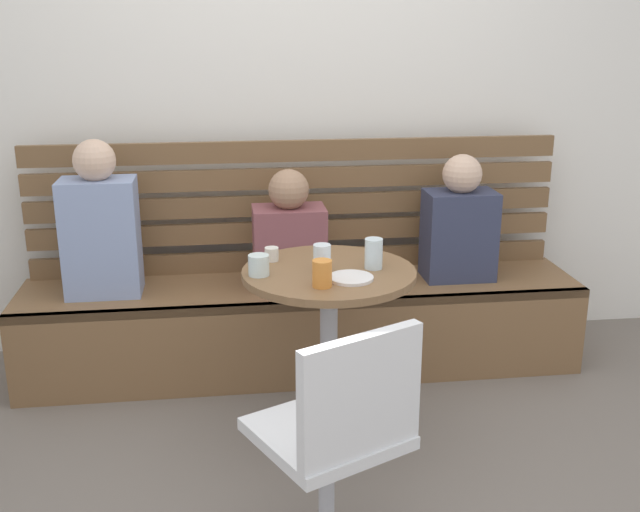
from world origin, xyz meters
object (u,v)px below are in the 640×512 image
object	(u,v)px
booth_bench	(303,326)
person_child_left	(459,225)
cup_tumbler_orange	(322,273)
white_chair	(339,444)
cup_glass_short	(259,265)
cup_espresso_small	(272,254)
person_adult	(100,227)
person_child_middle	(289,237)
cup_water_clear	(322,258)
plate_small	(351,278)
cafe_table	(329,323)
cup_glass_tall	(374,254)

from	to	relation	value
booth_bench	person_child_left	distance (m)	0.92
cup_tumbler_orange	person_child_left	bearing A→B (deg)	47.92
white_chair	cup_glass_short	xyz separation A→B (m)	(-0.19, 0.78, 0.32)
cup_espresso_small	person_child_left	bearing A→B (deg)	29.83
booth_bench	white_chair	distance (m)	1.52
person_child_left	cup_glass_short	bearing A→B (deg)	-144.58
person_adult	cup_glass_short	bearing A→B (deg)	-46.19
person_child_middle	cup_tumbler_orange	distance (m)	0.86
booth_bench	person_child_middle	world-z (taller)	person_child_middle
cup_glass_short	cup_water_clear	bearing A→B (deg)	1.27
plate_small	person_child_left	bearing A→B (deg)	50.31
cafe_table	cup_tumbler_orange	world-z (taller)	cup_tumbler_orange
person_child_middle	cup_glass_short	size ratio (longest dim) A/B	7.13
white_chair	person_child_middle	bearing A→B (deg)	90.29
cup_tumbler_orange	person_adult	bearing A→B (deg)	136.09
cup_water_clear	white_chair	bearing A→B (deg)	-93.92
person_adult	cup_espresso_small	world-z (taller)	person_adult
person_child_left	cup_espresso_small	bearing A→B (deg)	-150.17
person_adult	cup_glass_short	xyz separation A→B (m)	(0.69, -0.72, 0.02)
cup_glass_short	cup_espresso_small	world-z (taller)	cup_glass_short
cafe_table	cup_water_clear	xyz separation A→B (m)	(-0.03, -0.02, 0.28)
person_child_middle	cup_tumbler_orange	size ratio (longest dim) A/B	5.70
cafe_table	person_child_left	xyz separation A→B (m)	(0.74, 0.69, 0.19)
person_child_middle	person_child_left	bearing A→B (deg)	1.67
cup_glass_tall	cup_tumbler_orange	xyz separation A→B (m)	(-0.23, -0.18, -0.01)
person_child_left	cup_glass_short	world-z (taller)	person_child_left
person_child_left	cup_water_clear	bearing A→B (deg)	-137.22
white_chair	plate_small	bearing A→B (deg)	77.55
cafe_table	cup_glass_short	xyz separation A→B (m)	(-0.27, -0.03, 0.26)
cup_glass_short	cup_tumbler_orange	bearing A→B (deg)	-35.56
cafe_table	cup_water_clear	size ratio (longest dim) A/B	6.73
person_adult	plate_small	size ratio (longest dim) A/B	4.26
cafe_table	cup_glass_short	size ratio (longest dim) A/B	9.25
cup_espresso_small	cup_glass_tall	distance (m)	0.42
booth_bench	person_child_left	world-z (taller)	person_child_left
cup_espresso_small	plate_small	xyz separation A→B (m)	(0.28, -0.27, -0.02)
cup_espresso_small	plate_small	world-z (taller)	cup_espresso_small
person_child_left	cup_glass_tall	world-z (taller)	person_child_left
cafe_table	cup_espresso_small	world-z (taller)	cup_espresso_small
white_chair	cup_water_clear	bearing A→B (deg)	86.08
cup_espresso_small	cup_tumbler_orange	xyz separation A→B (m)	(0.16, -0.33, 0.02)
person_child_middle	cup_tumbler_orange	world-z (taller)	person_child_middle
person_adult	white_chair	bearing A→B (deg)	-59.66
booth_bench	white_chair	bearing A→B (deg)	-92.12
booth_bench	cup_glass_tall	bearing A→B (deg)	-73.53
white_chair	cup_water_clear	xyz separation A→B (m)	(0.05, 0.78, 0.33)
cup_glass_tall	plate_small	distance (m)	0.17
cup_espresso_small	cup_glass_tall	bearing A→B (deg)	-21.24
booth_bench	plate_small	distance (m)	0.97
person_child_middle	cup_glass_short	bearing A→B (deg)	-104.43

